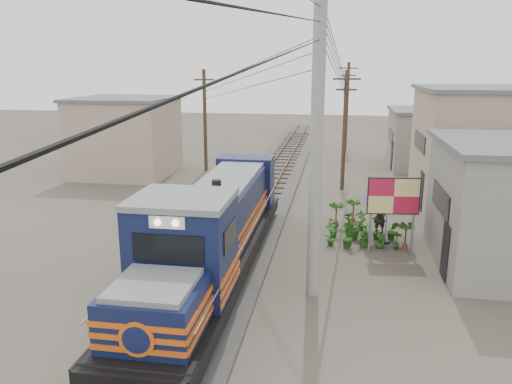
% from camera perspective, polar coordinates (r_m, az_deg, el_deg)
% --- Properties ---
extents(ground, '(120.00, 120.00, 0.00)m').
position_cam_1_polar(ground, '(17.74, -5.03, -10.02)').
color(ground, '#473F35').
rests_on(ground, ground).
extents(ballast, '(3.60, 70.00, 0.16)m').
position_cam_1_polar(ballast, '(26.95, 0.20, -1.18)').
color(ballast, '#595651').
rests_on(ballast, ground).
extents(track, '(1.15, 70.00, 0.12)m').
position_cam_1_polar(track, '(26.90, 0.20, -0.81)').
color(track, '#51331E').
rests_on(track, ground).
extents(locomotive, '(2.74, 14.89, 3.69)m').
position_cam_1_polar(locomotive, '(17.45, -4.87, -4.66)').
color(locomotive, black).
rests_on(locomotive, ground).
extents(utility_pole_main, '(0.40, 0.40, 10.00)m').
position_cam_1_polar(utility_pole_main, '(15.31, 6.93, 5.59)').
color(utility_pole_main, '#9E9B93').
rests_on(utility_pole_main, ground).
extents(wooden_pole_mid, '(1.60, 0.24, 7.00)m').
position_cam_1_polar(wooden_pole_mid, '(29.85, 10.08, 7.18)').
color(wooden_pole_mid, '#4C3826').
rests_on(wooden_pole_mid, ground).
extents(wooden_pole_far, '(1.60, 0.24, 7.50)m').
position_cam_1_polar(wooden_pole_far, '(43.76, 10.36, 9.73)').
color(wooden_pole_far, '#4C3826').
rests_on(wooden_pole_far, ground).
extents(wooden_pole_left, '(1.60, 0.24, 7.00)m').
position_cam_1_polar(wooden_pole_left, '(35.03, -5.86, 8.36)').
color(wooden_pole_left, '#4C3826').
rests_on(wooden_pole_left, ground).
extents(power_lines, '(9.65, 19.00, 3.30)m').
position_cam_1_polar(power_lines, '(24.49, -0.70, 14.97)').
color(power_lines, black).
rests_on(power_lines, ground).
extents(shophouse_mid, '(8.40, 7.35, 6.20)m').
position_cam_1_polar(shophouse_mid, '(29.17, 26.02, 4.65)').
color(shophouse_mid, tan).
rests_on(shophouse_mid, ground).
extents(shophouse_back, '(6.30, 6.30, 4.20)m').
position_cam_1_polar(shophouse_back, '(38.60, 19.63, 5.81)').
color(shophouse_back, gray).
rests_on(shophouse_back, ground).
extents(shophouse_left, '(6.30, 6.30, 5.20)m').
position_cam_1_polar(shophouse_left, '(34.96, -14.66, 6.19)').
color(shophouse_left, tan).
rests_on(shophouse_left, ground).
extents(billboard, '(2.01, 0.32, 3.11)m').
position_cam_1_polar(billboard, '(20.00, 15.44, -0.70)').
color(billboard, '#99999E').
rests_on(billboard, ground).
extents(market_umbrella, '(2.68, 2.68, 2.39)m').
position_cam_1_polar(market_umbrella, '(21.25, 14.86, -0.30)').
color(market_umbrella, black).
rests_on(market_umbrella, ground).
extents(vendor, '(0.69, 0.57, 1.62)m').
position_cam_1_polar(vendor, '(22.75, 13.95, -2.65)').
color(vendor, black).
rests_on(vendor, ground).
extents(plant_nursery, '(3.24, 2.87, 1.06)m').
position_cam_1_polar(plant_nursery, '(21.79, 11.48, -4.26)').
color(plant_nursery, '#285C1A').
rests_on(plant_nursery, ground).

